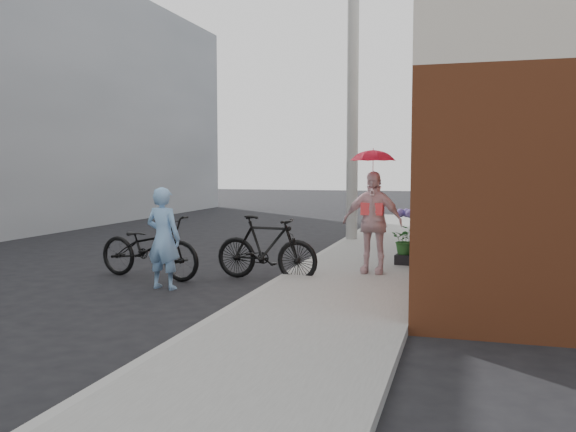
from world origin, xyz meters
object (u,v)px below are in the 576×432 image
at_px(kimono_woman, 372,222).
at_px(planter, 405,259).
at_px(utility_pole, 353,101).
at_px(officer, 163,238).
at_px(bike_left, 149,247).
at_px(bike_right, 266,248).

bearing_deg(kimono_woman, planter, 70.56).
xyz_separation_m(kimono_woman, planter, (0.45, 1.07, -0.76)).
relative_size(utility_pole, officer, 4.41).
distance_m(utility_pole, kimono_woman, 5.47).
bearing_deg(officer, planter, -135.13).
relative_size(officer, planter, 4.69).
relative_size(bike_left, bike_right, 1.13).
bearing_deg(planter, kimono_woman, -113.05).
distance_m(officer, kimono_woman, 3.44).
relative_size(officer, kimono_woman, 0.93).
xyz_separation_m(officer, bike_right, (1.30, 1.15, -0.25)).
bearing_deg(planter, officer, -141.63).
bearing_deg(utility_pole, planter, -65.51).
bearing_deg(utility_pole, bike_right, -95.48).
xyz_separation_m(utility_pole, bike_right, (-0.50, -5.21, -2.96)).
height_order(utility_pole, bike_left, utility_pole).
height_order(utility_pole, bike_right, utility_pole).
distance_m(utility_pole, planter, 5.17).
relative_size(officer, bike_right, 0.88).
distance_m(officer, bike_right, 1.76).
xyz_separation_m(utility_pole, bike_left, (-2.46, -5.63, -2.96)).
xyz_separation_m(bike_left, planter, (4.12, 2.00, -0.33)).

